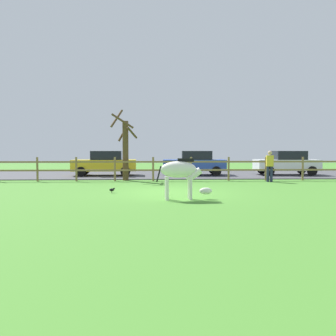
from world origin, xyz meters
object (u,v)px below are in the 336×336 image
at_px(zebra, 181,173).
at_px(parked_car_blue, 195,163).
at_px(bare_tree, 125,147).
at_px(visitor_near_fence, 270,165).
at_px(parked_car_white, 287,163).
at_px(crow_on_grass, 112,190).
at_px(parked_car_yellow, 105,163).

relative_size(zebra, parked_car_blue, 0.48).
height_order(bare_tree, visitor_near_fence, bare_tree).
distance_m(bare_tree, parked_car_white, 10.77).
relative_size(crow_on_grass, visitor_near_fence, 0.13).
xyz_separation_m(crow_on_grass, parked_car_yellow, (-1.45, 8.59, 0.72)).
xyz_separation_m(zebra, crow_on_grass, (-2.57, 1.92, -0.80)).
xyz_separation_m(parked_car_blue, visitor_near_fence, (3.46, -4.44, 0.06)).
relative_size(crow_on_grass, parked_car_blue, 0.05).
bearing_deg(parked_car_yellow, parked_car_white, 0.17).
height_order(bare_tree, zebra, bare_tree).
xyz_separation_m(bare_tree, crow_on_grass, (-0.08, -5.51, -1.73)).
bearing_deg(parked_car_yellow, crow_on_grass, -80.42).
height_order(bare_tree, parked_car_yellow, bare_tree).
bearing_deg(parked_car_white, parked_car_yellow, -179.83).
bearing_deg(zebra, parked_car_blue, 80.79).
bearing_deg(crow_on_grass, parked_car_yellow, 99.58).
bearing_deg(parked_car_white, visitor_near_fence, -121.04).
height_order(zebra, parked_car_blue, parked_car_blue).
height_order(bare_tree, parked_car_blue, bare_tree).
height_order(parked_car_white, visitor_near_fence, visitor_near_fence).
xyz_separation_m(bare_tree, parked_car_yellow, (-1.53, 3.08, -1.01)).
relative_size(bare_tree, zebra, 2.05).
xyz_separation_m(parked_car_white, visitor_near_fence, (-2.58, -4.29, 0.06)).
relative_size(bare_tree, parked_car_white, 0.98).
height_order(crow_on_grass, parked_car_blue, parked_car_blue).
bearing_deg(parked_car_blue, visitor_near_fence, -52.12).
bearing_deg(visitor_near_fence, bare_tree, 171.31).
bearing_deg(parked_car_yellow, zebra, -69.05).
xyz_separation_m(parked_car_yellow, parked_car_blue, (5.76, 0.19, 0.00)).
xyz_separation_m(zebra, parked_car_white, (7.77, 10.54, -0.08)).
bearing_deg(parked_car_white, parked_car_blue, 178.57).
bearing_deg(visitor_near_fence, crow_on_grass, -150.83).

